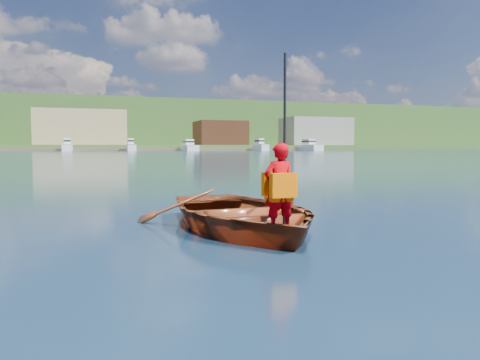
% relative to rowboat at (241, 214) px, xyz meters
% --- Properties ---
extents(ground, '(600.00, 600.00, 0.00)m').
position_rel_rowboat_xyz_m(ground, '(-0.25, 0.68, -0.22)').
color(ground, '#12203A').
rests_on(ground, ground).
extents(rowboat, '(2.85, 3.80, 0.75)m').
position_rel_rowboat_xyz_m(rowboat, '(0.00, 0.00, 0.00)').
color(rowboat, brown).
rests_on(rowboat, ground).
extents(child_paddler, '(0.43, 0.36, 2.25)m').
position_rel_rowboat_xyz_m(child_paddler, '(0.22, -0.88, 0.45)').
color(child_paddler, '#AC0007').
rests_on(child_paddler, ground).
extents(shoreline, '(400.00, 140.00, 22.00)m').
position_rel_rowboat_xyz_m(shoreline, '(-0.25, 237.29, 10.10)').
color(shoreline, '#3B5B24').
rests_on(shoreline, ground).
extents(dock, '(160.04, 6.32, 0.80)m').
position_rel_rowboat_xyz_m(dock, '(-11.24, 148.68, 0.18)').
color(dock, brown).
rests_on(dock, ground).
extents(waterfront_buildings, '(202.00, 16.00, 14.00)m').
position_rel_rowboat_xyz_m(waterfront_buildings, '(-7.99, 165.68, 7.52)').
color(waterfront_buildings, brown).
rests_on(waterfront_buildings, ground).
extents(marina_yachts, '(142.71, 13.56, 4.43)m').
position_rel_rowboat_xyz_m(marina_yachts, '(1.86, 143.98, 1.21)').
color(marina_yachts, white).
rests_on(marina_yachts, ground).
extents(hillside_trees, '(285.69, 72.20, 22.49)m').
position_rel_rowboat_xyz_m(hillside_trees, '(34.48, 219.98, 13.95)').
color(hillside_trees, '#382314').
rests_on(hillside_trees, ground).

